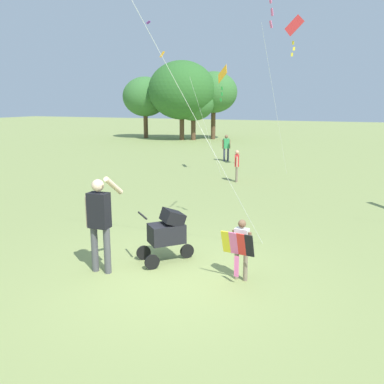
% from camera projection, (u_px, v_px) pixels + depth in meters
% --- Properties ---
extents(ground_plane, '(120.00, 120.00, 0.00)m').
position_uv_depth(ground_plane, '(169.00, 277.00, 7.15)').
color(ground_plane, '#849351').
extents(treeline_distant, '(28.48, 5.76, 6.04)m').
position_uv_depth(treeline_distant, '(241.00, 93.00, 30.49)').
color(treeline_distant, brown).
rests_on(treeline_distant, ground).
extents(child_with_butterfly_kite, '(0.57, 0.36, 1.07)m').
position_uv_depth(child_with_butterfly_kite, '(241.00, 245.00, 6.90)').
color(child_with_butterfly_kite, '#7F705B').
rests_on(child_with_butterfly_kite, ground).
extents(person_adult_flyer, '(0.55, 0.52, 1.76)m').
position_uv_depth(person_adult_flyer, '(99.00, 217.00, 7.17)').
color(person_adult_flyer, '#4C4C51').
rests_on(person_adult_flyer, ground).
extents(stroller, '(0.96, 0.99, 1.03)m').
position_uv_depth(stroller, '(168.00, 231.00, 7.75)').
color(stroller, black).
rests_on(stroller, ground).
extents(kite_green_novelty, '(1.18, 2.70, 6.35)m').
position_uv_depth(kite_green_novelty, '(293.00, 30.00, 16.02)').
color(kite_green_novelty, red).
rests_on(kite_green_novelty, ground).
extents(kite_blue_high, '(1.09, 1.76, 4.42)m').
position_uv_depth(kite_blue_high, '(222.00, 78.00, 16.11)').
color(kite_blue_high, '#F4A319').
rests_on(kite_blue_high, ground).
extents(person_red_shirt, '(0.36, 0.31, 1.34)m').
position_uv_depth(person_red_shirt, '(226.00, 146.00, 20.82)').
color(person_red_shirt, '#33384C').
rests_on(person_red_shirt, ground).
extents(person_sitting_far, '(0.23, 0.37, 1.20)m').
position_uv_depth(person_sitting_far, '(237.00, 163.00, 15.49)').
color(person_sitting_far, '#7F705B').
rests_on(person_sitting_far, ground).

